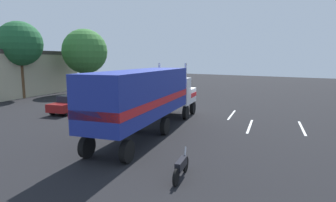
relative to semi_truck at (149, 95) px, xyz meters
The scene contains 11 objects.
ground_plane 7.39m from the semi_truck, 11.54° to the left, with size 120.00×120.00×0.00m, color black.
lane_stripe_near 9.36m from the semi_truck, 13.54° to the right, with size 4.40×0.16×0.01m, color silver.
lane_stripe_mid 7.77m from the semi_truck, 40.95° to the right, with size 4.40×0.16×0.01m, color silver.
lane_stripe_far 11.02m from the semi_truck, 48.37° to the right, with size 4.40×0.16×0.01m, color silver.
semi_truck is the anchor object (origin of this frame).
person_bystander 4.23m from the semi_truck, 56.76° to the left, with size 0.38×0.48×1.63m.
parked_car 10.59m from the semi_truck, 81.78° to the left, with size 4.73×2.99×1.57m.
motorcycle 7.62m from the semi_truck, 131.32° to the right, with size 2.05×0.71×1.12m.
tree_left 24.49m from the semi_truck, 60.54° to the left, with size 6.21×6.21×8.99m.
tree_center 23.86m from the semi_truck, 80.38° to the left, with size 5.34×5.34×9.33m.
building_backdrop 27.25m from the semi_truck, 78.22° to the left, with size 17.42×10.34×5.93m.
Camera 1 is at (-20.87, -12.70, 4.81)m, focal length 30.01 mm.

